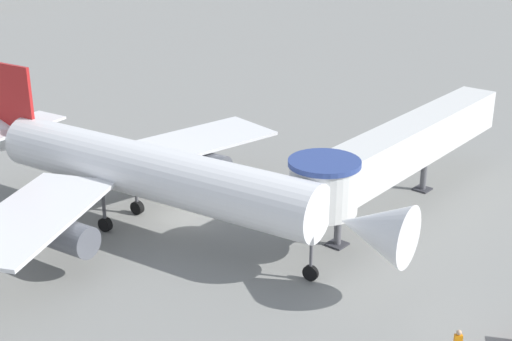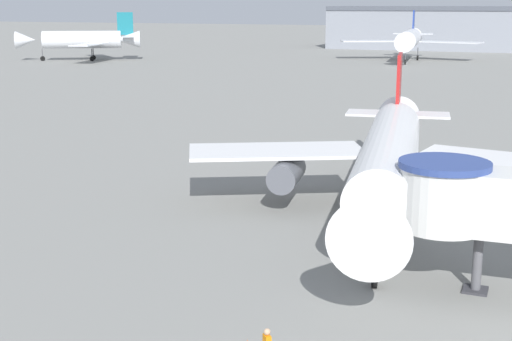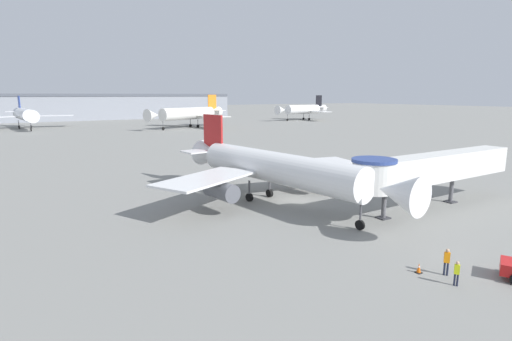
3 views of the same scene
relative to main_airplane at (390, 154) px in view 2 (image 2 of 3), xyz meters
The scene contains 4 objects.
ground_plane 4.91m from the main_airplane, ahead, with size 800.00×800.00×0.00m, color gray.
main_airplane is the anchor object (origin of this frame).
background_jet_blue_tail 127.59m from the main_airplane, 99.53° to the left, with size 32.97×32.67×11.36m.
background_jet_teal_tail 133.93m from the main_airplane, 132.86° to the left, with size 26.39×27.06×10.98m.
Camera 2 is at (5.26, -41.78, 12.76)m, focal length 50.00 mm.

